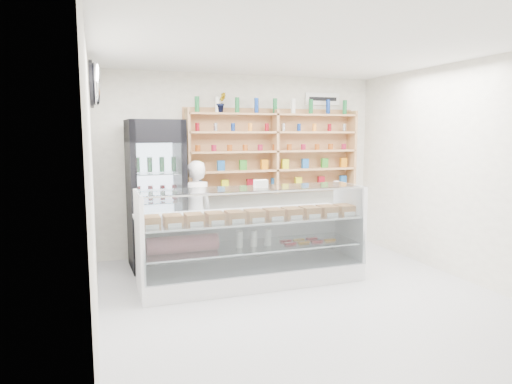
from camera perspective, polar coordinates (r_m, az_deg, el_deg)
name	(u,v)px	position (r m, az deg, el deg)	size (l,w,h in m)	color
room	(312,179)	(4.99, 6.97, 1.66)	(5.00, 5.00, 5.00)	#B2B3B7
display_counter	(252,256)	(5.83, -0.49, -8.04)	(2.81, 0.84, 1.22)	white
shop_worker	(195,213)	(6.63, -7.64, -2.58)	(0.55, 0.36, 1.50)	white
drinks_cooler	(156,194)	(6.53, -12.38, -0.27)	(0.77, 0.75, 2.07)	black
wall_shelving	(275,152)	(7.31, 2.37, 5.07)	(2.84, 0.28, 1.33)	tan
potted_plant	(221,103)	(7.04, -4.41, 11.08)	(0.17, 0.13, 0.30)	#1E6626
security_mirror	(96,84)	(5.68, -19.40, 12.62)	(0.15, 0.50, 0.50)	silver
wall_sign	(322,99)	(7.82, 8.31, 11.43)	(0.62, 0.03, 0.20)	white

